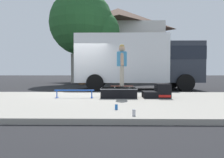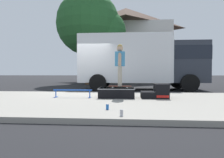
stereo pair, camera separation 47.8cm
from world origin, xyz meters
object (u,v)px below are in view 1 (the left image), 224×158
at_px(skater_kid, 122,61).
at_px(street_tree_main, 85,25).
at_px(skate_box, 119,92).
at_px(box_truck, 138,60).
at_px(kicker_ramp, 158,92).
at_px(skateboard, 122,86).
at_px(soda_can, 134,113).
at_px(grind_rail, 74,92).
at_px(soda_can_b, 116,107).

distance_m(skater_kid, street_tree_main, 10.32).
height_order(skate_box, skater_kid, skater_kid).
bearing_deg(skate_box, box_truck, 75.44).
height_order(kicker_ramp, street_tree_main, street_tree_main).
bearing_deg(skateboard, skate_box, -154.18).
bearing_deg(skate_box, soda_can, -85.02).
xyz_separation_m(grind_rail, skateboard, (1.62, 0.13, 0.18)).
bearing_deg(kicker_ramp, soda_can, -111.49).
relative_size(skate_box, street_tree_main, 0.16).
bearing_deg(skater_kid, soda_can, -87.28).
relative_size(soda_can_b, box_truck, 0.02).
height_order(skate_box, kicker_ramp, kicker_ramp).
height_order(skate_box, street_tree_main, street_tree_main).
bearing_deg(box_truck, kicker_ramp, -88.04).
xyz_separation_m(grind_rail, skater_kid, (1.62, 0.13, 1.03)).
xyz_separation_m(kicker_ramp, skater_kid, (-1.25, 0.05, 1.04)).
height_order(skater_kid, box_truck, box_truck).
xyz_separation_m(kicker_ramp, street_tree_main, (-3.91, 9.38, 4.57)).
distance_m(soda_can, soda_can_b, 0.72).
distance_m(skate_box, soda_can, 2.84).
relative_size(skate_box, skater_kid, 0.85).
height_order(skate_box, soda_can, skate_box).
bearing_deg(soda_can_b, soda_can, -61.85).
bearing_deg(soda_can, skate_box, 94.98).
distance_m(skate_box, skateboard, 0.24).
bearing_deg(skater_kid, soda_can_b, -95.24).
distance_m(skate_box, street_tree_main, 10.75).
xyz_separation_m(kicker_ramp, skateboard, (-1.25, 0.05, 0.19)).
relative_size(kicker_ramp, street_tree_main, 0.12).
xyz_separation_m(skate_box, box_truck, (1.20, 4.62, 1.40)).
xyz_separation_m(kicker_ramp, grind_rail, (-2.87, -0.08, 0.01)).
height_order(grind_rail, street_tree_main, street_tree_main).
bearing_deg(grind_rail, kicker_ramp, 1.57).
relative_size(kicker_ramp, skater_kid, 0.63).
bearing_deg(street_tree_main, soda_can, -77.08).
distance_m(skater_kid, soda_can_b, 2.54).
distance_m(skater_kid, box_truck, 4.71).
height_order(grind_rail, box_truck, box_truck).
bearing_deg(grind_rail, soda_can, -57.39).
height_order(soda_can, soda_can_b, same).
xyz_separation_m(skate_box, kicker_ramp, (1.36, -0.00, 0.02)).
xyz_separation_m(skate_box, skater_kid, (0.11, 0.05, 1.06)).
xyz_separation_m(soda_can, box_truck, (0.95, 7.44, 1.52)).
bearing_deg(soda_can_b, grind_rail, 123.88).
bearing_deg(kicker_ramp, soda_can_b, -123.65).
relative_size(kicker_ramp, grind_rail, 0.66).
height_order(grind_rail, soda_can, grind_rail).
height_order(box_truck, street_tree_main, street_tree_main).
bearing_deg(grind_rail, skater_kid, 4.66).
bearing_deg(skater_kid, skate_box, -154.18).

